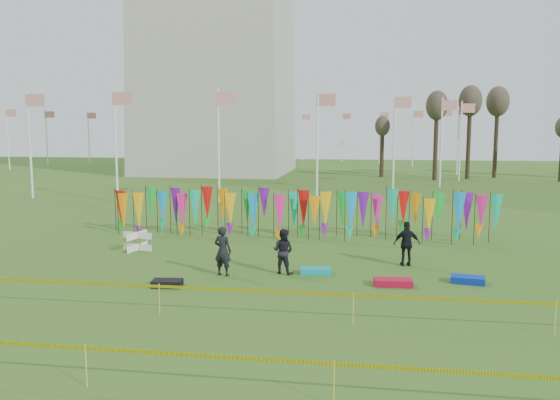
# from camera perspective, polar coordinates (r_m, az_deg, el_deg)

# --- Properties ---
(ground) EXTENTS (160.00, 160.00, 0.00)m
(ground) POSITION_cam_1_polar(r_m,az_deg,el_deg) (17.70, -2.68, -9.48)
(ground) COLOR #305919
(ground) RESTS_ON ground
(flagpole_ring) EXTENTS (57.40, 56.16, 8.00)m
(flagpole_ring) POSITION_cam_1_polar(r_m,az_deg,el_deg) (66.91, -6.43, 6.32)
(flagpole_ring) COLOR white
(flagpole_ring) RESTS_ON ground
(banner_row) EXTENTS (18.64, 0.64, 2.27)m
(banner_row) POSITION_cam_1_polar(r_m,az_deg,el_deg) (25.97, 1.76, -0.94)
(banner_row) COLOR black
(banner_row) RESTS_ON ground
(caution_tape_near) EXTENTS (26.00, 0.02, 0.90)m
(caution_tape_near) POSITION_cam_1_polar(r_m,az_deg,el_deg) (15.07, -5.53, -9.43)
(caution_tape_near) COLOR #F1ED05
(caution_tape_near) RESTS_ON ground
(caution_tape_far) EXTENTS (26.00, 0.02, 0.90)m
(caution_tape_far) POSITION_cam_1_polar(r_m,az_deg,el_deg) (11.17, -11.18, -15.67)
(caution_tape_far) COLOR #F1ED05
(caution_tape_far) RESTS_ON ground
(box_kite) EXTENTS (0.74, 0.74, 0.82)m
(box_kite) POSITION_cam_1_polar(r_m,az_deg,el_deg) (24.09, -14.68, -4.18)
(box_kite) COLOR red
(box_kite) RESTS_ON ground
(person_left) EXTENTS (0.73, 0.60, 1.77)m
(person_left) POSITION_cam_1_polar(r_m,az_deg,el_deg) (19.42, -6.00, -5.30)
(person_left) COLOR black
(person_left) RESTS_ON ground
(person_mid) EXTENTS (0.90, 0.70, 1.63)m
(person_mid) POSITION_cam_1_polar(r_m,az_deg,el_deg) (19.58, 0.33, -5.36)
(person_mid) COLOR black
(person_mid) RESTS_ON ground
(person_right) EXTENTS (1.06, 0.69, 1.70)m
(person_right) POSITION_cam_1_polar(r_m,az_deg,el_deg) (21.22, 13.11, -4.47)
(person_right) COLOR black
(person_right) RESTS_ON ground
(kite_bag_turquoise) EXTENTS (1.15, 0.68, 0.22)m
(kite_bag_turquoise) POSITION_cam_1_polar(r_m,az_deg,el_deg) (19.71, 3.75, -7.40)
(kite_bag_turquoise) COLOR #0B9DAB
(kite_bag_turquoise) RESTS_ON ground
(kite_bag_blue) EXTENTS (1.18, 0.76, 0.23)m
(kite_bag_blue) POSITION_cam_1_polar(r_m,az_deg,el_deg) (19.59, 19.01, -7.87)
(kite_bag_blue) COLOR #0A2CAE
(kite_bag_blue) RESTS_ON ground
(kite_bag_red) EXTENTS (1.28, 0.65, 0.23)m
(kite_bag_red) POSITION_cam_1_polar(r_m,az_deg,el_deg) (18.61, 11.72, -8.42)
(kite_bag_red) COLOR #B70C2C
(kite_bag_red) RESTS_ON ground
(kite_bag_black) EXTENTS (1.02, 0.65, 0.22)m
(kite_bag_black) POSITION_cam_1_polar(r_m,az_deg,el_deg) (18.52, -11.71, -8.51)
(kite_bag_black) COLOR black
(kite_bag_black) RESTS_ON ground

